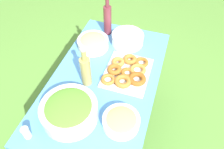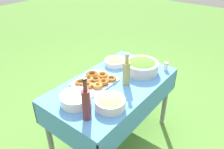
% 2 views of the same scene
% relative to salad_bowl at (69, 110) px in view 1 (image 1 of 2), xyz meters
% --- Properties ---
extents(ground_plane, '(14.00, 14.00, 0.00)m').
position_rel_salad_bowl_xyz_m(ground_plane, '(0.34, -0.10, -0.81)').
color(ground_plane, '#568C38').
extents(picnic_table, '(1.27, 0.73, 0.75)m').
position_rel_salad_bowl_xyz_m(picnic_table, '(0.34, -0.10, -0.18)').
color(picnic_table, '#4C8CD1').
rests_on(picnic_table, ground_plane).
extents(salad_bowl, '(0.34, 0.34, 0.13)m').
position_rel_salad_bowl_xyz_m(salad_bowl, '(0.00, 0.00, 0.00)').
color(salad_bowl, silver).
rests_on(salad_bowl, picnic_table).
extents(pasta_bowl, '(0.24, 0.24, 0.10)m').
position_rel_salad_bowl_xyz_m(pasta_bowl, '(0.64, 0.10, -0.02)').
color(pasta_bowl, silver).
rests_on(pasta_bowl, picnic_table).
extents(donut_platter, '(0.37, 0.32, 0.05)m').
position_rel_salad_bowl_xyz_m(donut_platter, '(0.44, -0.23, -0.05)').
color(donut_platter, silver).
rests_on(donut_platter, picnic_table).
extents(plate_stack, '(0.25, 0.25, 0.08)m').
position_rel_salad_bowl_xyz_m(plate_stack, '(0.77, -0.14, -0.03)').
color(plate_stack, white).
rests_on(plate_stack, picnic_table).
extents(olive_oil_bottle, '(0.07, 0.07, 0.31)m').
position_rel_salad_bowl_xyz_m(olive_oil_bottle, '(0.28, 0.01, 0.05)').
color(olive_oil_bottle, '#998E4C').
rests_on(olive_oil_bottle, picnic_table).
extents(wine_bottle, '(0.07, 0.07, 0.35)m').
position_rel_salad_bowl_xyz_m(wine_bottle, '(0.85, 0.05, 0.07)').
color(wine_bottle, maroon).
rests_on(wine_bottle, picnic_table).
extents(bread_bowl, '(0.22, 0.22, 0.08)m').
position_rel_salad_bowl_xyz_m(bread_bowl, '(0.04, -0.31, -0.03)').
color(bread_bowl, white).
rests_on(bread_bowl, picnic_table).
extents(salt_shaker, '(0.04, 0.04, 0.08)m').
position_rel_salad_bowl_xyz_m(salt_shaker, '(-0.19, 0.18, -0.03)').
color(salt_shaker, white).
rests_on(salt_shaker, picnic_table).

